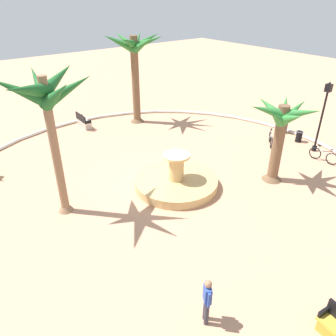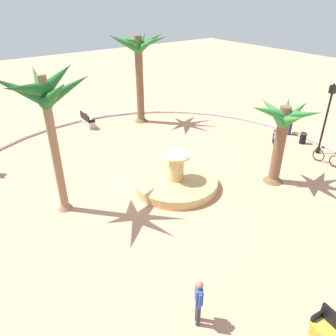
{
  "view_description": "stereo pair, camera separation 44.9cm",
  "coord_description": "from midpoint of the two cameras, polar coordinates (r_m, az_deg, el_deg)",
  "views": [
    {
      "loc": [
        -11.45,
        8.67,
        8.89
      ],
      "look_at": [
        -0.15,
        -0.1,
        1.0
      ],
      "focal_mm": 35.07,
      "sensor_mm": 36.0,
      "label": 1
    },
    {
      "loc": [
        -11.72,
        8.31,
        8.89
      ],
      "look_at": [
        -0.15,
        -0.1,
        1.0
      ],
      "focal_mm": 35.07,
      "sensor_mm": 36.0,
      "label": 2
    }
  ],
  "objects": [
    {
      "name": "fountain",
      "position": [
        16.57,
        2.18,
        -2.42
      ],
      "size": [
        4.18,
        4.18,
        1.83
      ],
      "color": "tan",
      "rests_on": "ground"
    },
    {
      "name": "lamppost",
      "position": [
        21.35,
        26.48,
        8.47
      ],
      "size": [
        0.32,
        0.32,
        4.3
      ],
      "color": "black",
      "rests_on": "ground"
    },
    {
      "name": "person_pedestrian_stroll",
      "position": [
        10.29,
        6.68,
        -21.9
      ],
      "size": [
        0.46,
        0.35,
        1.69
      ],
      "color": "#33333D",
      "rests_on": "ground"
    },
    {
      "name": "plaza_curb",
      "position": [
        16.84,
        0.17,
        -2.58
      ],
      "size": [
        22.4,
        22.4,
        0.2
      ],
      "primitive_type": "torus",
      "color": "silver",
      "rests_on": "ground"
    },
    {
      "name": "palm_tree_mid_plaza",
      "position": [
        16.84,
        20.0,
        6.62
      ],
      "size": [
        3.3,
        3.23,
        4.31
      ],
      "color": "brown",
      "rests_on": "ground"
    },
    {
      "name": "bicycle_red_frame",
      "position": [
        21.98,
        18.5,
        4.56
      ],
      "size": [
        1.18,
        1.33,
        0.94
      ],
      "color": "black",
      "rests_on": "ground"
    },
    {
      "name": "palm_tree_by_curb",
      "position": [
        13.62,
        -19.4,
        10.49
      ],
      "size": [
        3.88,
        3.75,
        6.34
      ],
      "color": "#8E6B4C",
      "rests_on": "ground"
    },
    {
      "name": "ground_plane",
      "position": [
        16.89,
        0.17,
        -2.87
      ],
      "size": [
        80.0,
        80.0,
        0.0
      ],
      "primitive_type": "plane",
      "color": "tan"
    },
    {
      "name": "trash_bin",
      "position": [
        23.03,
        22.94,
        4.85
      ],
      "size": [
        0.46,
        0.46,
        0.73
      ],
      "color": "black",
      "rests_on": "ground"
    },
    {
      "name": "bench_north",
      "position": [
        24.68,
        -13.25,
        7.85
      ],
      "size": [
        1.61,
        0.54,
        1.0
      ],
      "color": "beige",
      "rests_on": "ground"
    },
    {
      "name": "bicycle_by_lamppost",
      "position": [
        20.85,
        26.43,
        1.59
      ],
      "size": [
        1.72,
        0.44,
        0.94
      ],
      "color": "black",
      "rests_on": "ground"
    },
    {
      "name": "person_cyclist_helmet",
      "position": [
        23.93,
        21.16,
        7.55
      ],
      "size": [
        0.23,
        0.53,
        1.7
      ],
      "color": "#33333D",
      "rests_on": "ground"
    },
    {
      "name": "palm_tree_near_fountain",
      "position": [
        23.9,
        -4.59,
        18.71
      ],
      "size": [
        4.15,
        4.16,
        6.36
      ],
      "color": "brown",
      "rests_on": "ground"
    }
  ]
}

